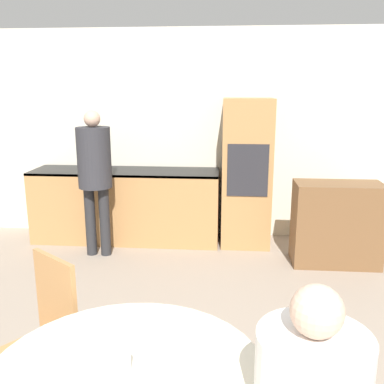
{
  "coord_description": "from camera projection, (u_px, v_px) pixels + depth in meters",
  "views": [
    {
      "loc": [
        0.21,
        -0.3,
        1.88
      ],
      "look_at": [
        -0.05,
        2.82,
        1.12
      ],
      "focal_mm": 40.0,
      "sensor_mm": 36.0,
      "label": 1
    }
  ],
  "objects": [
    {
      "name": "cup",
      "position": [
        123.0,
        361.0,
        1.72
      ],
      "size": [
        0.07,
        0.07,
        0.09
      ],
      "color": "silver",
      "rests_on": "dining_table"
    },
    {
      "name": "kitchen_counter",
      "position": [
        126.0,
        204.0,
        5.36
      ],
      "size": [
        2.31,
        0.6,
        0.9
      ],
      "color": "#AD7A47",
      "rests_on": "ground_plane"
    },
    {
      "name": "chair_far_left",
      "position": [
        44.0,
        334.0,
        2.38
      ],
      "size": [
        0.56,
        0.56,
        0.98
      ],
      "rotation": [
        0.0,
        0.0,
        5.64
      ],
      "color": "#AD7A47",
      "rests_on": "ground_plane"
    },
    {
      "name": "oven_unit",
      "position": [
        246.0,
        173.0,
        5.15
      ],
      "size": [
        0.58,
        0.59,
        1.77
      ],
      "color": "#AD7A47",
      "rests_on": "ground_plane"
    },
    {
      "name": "wall_back",
      "position": [
        212.0,
        135.0,
        5.41
      ],
      "size": [
        6.1,
        0.05,
        2.6
      ],
      "color": "beige",
      "rests_on": "ground_plane"
    },
    {
      "name": "person_standing",
      "position": [
        95.0,
        168.0,
        4.74
      ],
      "size": [
        0.37,
        0.37,
        1.65
      ],
      "color": "#262628",
      "rests_on": "ground_plane"
    },
    {
      "name": "bowl_centre",
      "position": [
        193.0,
        361.0,
        1.76
      ],
      "size": [
        0.19,
        0.19,
        0.04
      ],
      "color": "white",
      "rests_on": "dining_table"
    },
    {
      "name": "sideboard",
      "position": [
        336.0,
        224.0,
        4.62
      ],
      "size": [
        0.92,
        0.45,
        0.9
      ],
      "color": "brown",
      "rests_on": "ground_plane"
    }
  ]
}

